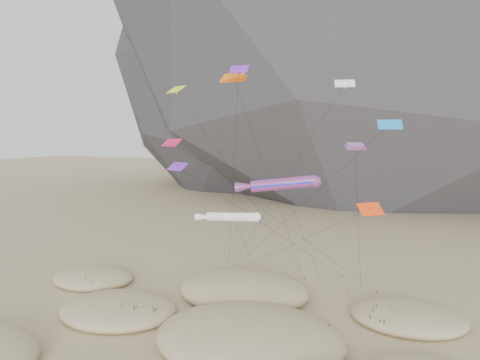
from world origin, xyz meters
name	(u,v)px	position (x,y,z in m)	size (l,w,h in m)	color
dunes	(195,334)	(-2.81, 3.40, 0.72)	(49.21, 38.50, 3.68)	#CCB789
dune_grass	(227,339)	(0.38, 3.23, 0.86)	(41.52, 28.15, 1.60)	black
kite_stakes	(299,279)	(1.41, 23.96, 0.15)	(19.18, 5.26, 0.30)	#3F2D1E
rainbow_tube_kite	(280,184)	(1.92, 13.47, 13.41)	(8.79, 12.94, 14.40)	#E34317
white_tube_kite	(229,217)	(-2.67, 10.81, 10.10)	(7.50, 13.84, 10.84)	white
orange_parafoil	(234,80)	(-3.61, 14.56, 24.24)	(5.84, 13.78, 25.02)	#DE600B
multi_parafoil	(356,149)	(9.15, 15.68, 17.08)	(2.20, 9.18, 17.71)	#FF1A37
delta_kites	(262,139)	(0.64, 11.58, 18.09)	(24.27, 19.68, 25.33)	#FF3F0D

